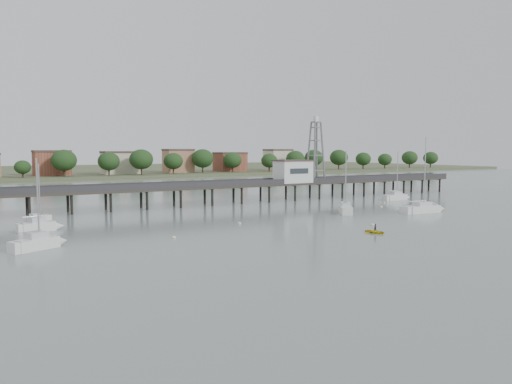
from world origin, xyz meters
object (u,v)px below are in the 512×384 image
sailboat_b (44,226)px  white_tender (39,218)px  sailboat_c (345,209)px  sailboat_a (44,243)px  sailboat_e (399,197)px  pier (193,188)px  lattice_tower (316,152)px  yellow_dinghy (375,233)px  sailboat_d (428,209)px

sailboat_b → white_tender: 11.30m
sailboat_c → sailboat_a: sailboat_c is taller
sailboat_e → sailboat_c: size_ratio=1.00×
pier → lattice_tower: (31.50, 0.00, 7.31)m
pier → yellow_dinghy: (8.46, -44.33, -3.79)m
yellow_dinghy → sailboat_a: bearing=149.4°
sailboat_b → white_tender: (0.63, 11.28, -0.22)m
pier → sailboat_a: sailboat_a is taller
pier → white_tender: 31.68m
yellow_dinghy → pier: bearing=86.1°
sailboat_d → yellow_dinghy: bearing=-148.5°
sailboat_e → yellow_dinghy: bearing=-137.4°
yellow_dinghy → lattice_tower: bearing=47.8°
sailboat_e → white_tender: 77.06m
lattice_tower → white_tender: bearing=-172.9°
lattice_tower → sailboat_c: size_ratio=1.30×
sailboat_b → yellow_dinghy: 47.08m
sailboat_c → sailboat_b: (-51.18, 5.37, 0.01)m
sailboat_b → sailboat_a: 13.75m
yellow_dinghy → sailboat_e: bearing=25.3°
sailboat_a → sailboat_c: bearing=-18.0°
white_tender → sailboat_a: bearing=-120.1°
sailboat_d → yellow_dinghy: sailboat_d is taller
sailboat_e → sailboat_c: (-26.36, -11.87, -0.00)m
sailboat_e → white_tender: size_ratio=3.03×
pier → sailboat_d: sailboat_d is taller
lattice_tower → white_tender: (-62.05, -7.68, -10.66)m
white_tender → sailboat_c: bearing=-42.9°
pier → sailboat_a: (-32.92, -32.60, -3.14)m
sailboat_a → white_tender: size_ratio=2.83×
sailboat_b → yellow_dinghy: size_ratio=3.43×
lattice_tower → sailboat_a: size_ratio=1.39×
sailboat_c → sailboat_a: size_ratio=1.07×
sailboat_c → sailboat_d: size_ratio=0.81×
sailboat_e → lattice_tower: bearing=142.6°
lattice_tower → sailboat_b: size_ratio=1.54×
sailboat_b → sailboat_a: (-1.74, -13.64, -0.01)m
sailboat_a → white_tender: sailboat_a is taller
sailboat_c → sailboat_a: (-52.93, -8.27, 0.00)m
pier → sailboat_a: bearing=-135.3°
pier → sailboat_b: size_ratio=14.90×
sailboat_e → sailboat_a: (-79.29, -20.14, 0.00)m
sailboat_a → yellow_dinghy: 43.02m
sailboat_b → sailboat_a: bearing=-108.1°
lattice_tower → sailboat_c: (-11.50, -24.33, -10.45)m
lattice_tower → sailboat_b: (-62.68, -18.96, -10.44)m
lattice_tower → white_tender: size_ratio=3.95×
sailboat_a → lattice_tower: bearing=0.0°
lattice_tower → sailboat_b: bearing=-163.2°
sailboat_e → sailboat_a: size_ratio=1.07×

